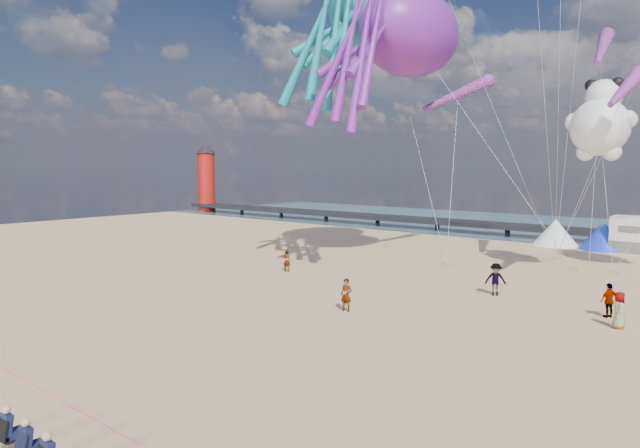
{
  "coord_description": "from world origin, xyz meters",
  "views": [
    {
      "loc": [
        14.32,
        -12.9,
        7.32
      ],
      "look_at": [
        -1.41,
        6.0,
        4.74
      ],
      "focal_mm": 32.0,
      "sensor_mm": 36.0,
      "label": 1
    }
  ],
  "objects_px": {
    "tent_blue": "(603,236)",
    "beachgoer_3": "(609,300)",
    "spectator_row": "(32,443)",
    "standing_person": "(346,295)",
    "kite_octopus_purple": "(410,33)",
    "lighthouse": "(207,182)",
    "sandbag_b": "(573,269)",
    "kite_octopus_teal": "(386,15)",
    "beachgoer_0": "(619,310)",
    "sandbag_d": "(589,264)",
    "sandbag_c": "(613,273)",
    "windsock_mid": "(603,48)",
    "windsock_left": "(458,94)",
    "tent_white": "(555,232)",
    "beachgoer_2": "(496,279)",
    "kite_panda": "(600,127)",
    "beachgoer_5": "(287,261)",
    "windsock_right": "(626,88)",
    "sandbag_a": "(446,264)",
    "sandbag_e": "(555,259)"
  },
  "relations": [
    {
      "from": "tent_blue",
      "to": "beachgoer_3",
      "type": "bearing_deg",
      "value": -75.96
    },
    {
      "from": "spectator_row",
      "to": "standing_person",
      "type": "bearing_deg",
      "value": 100.63
    },
    {
      "from": "kite_octopus_purple",
      "to": "lighthouse",
      "type": "bearing_deg",
      "value": -179.42
    },
    {
      "from": "sandbag_b",
      "to": "kite_octopus_teal",
      "type": "relative_size",
      "value": 0.04
    },
    {
      "from": "beachgoer_0",
      "to": "kite_octopus_purple",
      "type": "bearing_deg",
      "value": 50.7
    },
    {
      "from": "kite_octopus_purple",
      "to": "spectator_row",
      "type": "bearing_deg",
      "value": -51.31
    },
    {
      "from": "tent_blue",
      "to": "sandbag_d",
      "type": "xyz_separation_m",
      "value": [
        1.21,
        -8.93,
        -1.09
      ]
    },
    {
      "from": "sandbag_c",
      "to": "windsock_mid",
      "type": "relative_size",
      "value": 0.07
    },
    {
      "from": "beachgoer_0",
      "to": "windsock_left",
      "type": "bearing_deg",
      "value": 32.72
    },
    {
      "from": "spectator_row",
      "to": "sandbag_c",
      "type": "bearing_deg",
      "value": 82.4
    },
    {
      "from": "tent_white",
      "to": "kite_octopus_teal",
      "type": "distance_m",
      "value": 24.71
    },
    {
      "from": "beachgoer_0",
      "to": "beachgoer_2",
      "type": "distance_m",
      "value": 7.36
    },
    {
      "from": "kite_panda",
      "to": "windsock_mid",
      "type": "height_order",
      "value": "windsock_mid"
    },
    {
      "from": "tent_white",
      "to": "sandbag_d",
      "type": "height_order",
      "value": "tent_white"
    },
    {
      "from": "kite_octopus_purple",
      "to": "windsock_left",
      "type": "height_order",
      "value": "kite_octopus_purple"
    },
    {
      "from": "beachgoer_0",
      "to": "beachgoer_5",
      "type": "xyz_separation_m",
      "value": [
        -20.72,
        0.44,
        -0.09
      ]
    },
    {
      "from": "beachgoer_5",
      "to": "windsock_right",
      "type": "bearing_deg",
      "value": 176.2
    },
    {
      "from": "beachgoer_3",
      "to": "beachgoer_2",
      "type": "bearing_deg",
      "value": -65.99
    },
    {
      "from": "sandbag_a",
      "to": "kite_octopus_purple",
      "type": "distance_m",
      "value": 16.46
    },
    {
      "from": "beachgoer_3",
      "to": "sandbag_b",
      "type": "bearing_deg",
      "value": -123.76
    },
    {
      "from": "tent_blue",
      "to": "sandbag_e",
      "type": "height_order",
      "value": "tent_blue"
    },
    {
      "from": "kite_octopus_purple",
      "to": "sandbag_a",
      "type": "bearing_deg",
      "value": 74.01
    },
    {
      "from": "standing_person",
      "to": "beachgoer_3",
      "type": "distance_m",
      "value": 12.59
    },
    {
      "from": "lighthouse",
      "to": "kite_octopus_teal",
      "type": "distance_m",
      "value": 51.56
    },
    {
      "from": "spectator_row",
      "to": "kite_octopus_purple",
      "type": "height_order",
      "value": "kite_octopus_purple"
    },
    {
      "from": "kite_octopus_purple",
      "to": "windsock_left",
      "type": "xyz_separation_m",
      "value": [
        0.38,
        6.78,
        -3.53
      ]
    },
    {
      "from": "windsock_left",
      "to": "beachgoer_3",
      "type": "bearing_deg",
      "value": -26.7
    },
    {
      "from": "sandbag_b",
      "to": "sandbag_d",
      "type": "bearing_deg",
      "value": 85.91
    },
    {
      "from": "lighthouse",
      "to": "sandbag_e",
      "type": "relative_size",
      "value": 18.0
    },
    {
      "from": "kite_panda",
      "to": "sandbag_c",
      "type": "bearing_deg",
      "value": 82.02
    },
    {
      "from": "beachgoer_3",
      "to": "kite_octopus_purple",
      "type": "xyz_separation_m",
      "value": [
        -14.56,
        5.46,
        15.45
      ]
    },
    {
      "from": "spectator_row",
      "to": "beachgoer_0",
      "type": "xyz_separation_m",
      "value": [
        8.06,
        22.08,
        0.18
      ]
    },
    {
      "from": "kite_panda",
      "to": "windsock_left",
      "type": "bearing_deg",
      "value": 178.05
    },
    {
      "from": "beachgoer_5",
      "to": "windsock_left",
      "type": "height_order",
      "value": "windsock_left"
    },
    {
      "from": "windsock_right",
      "to": "tent_blue",
      "type": "bearing_deg",
      "value": 113.34
    },
    {
      "from": "tent_white",
      "to": "sandbag_c",
      "type": "height_order",
      "value": "tent_white"
    },
    {
      "from": "beachgoer_0",
      "to": "kite_octopus_teal",
      "type": "distance_m",
      "value": 27.81
    },
    {
      "from": "kite_octopus_purple",
      "to": "windsock_left",
      "type": "distance_m",
      "value": 7.66
    },
    {
      "from": "spectator_row",
      "to": "sandbag_a",
      "type": "height_order",
      "value": "spectator_row"
    },
    {
      "from": "sandbag_c",
      "to": "sandbag_e",
      "type": "xyz_separation_m",
      "value": [
        -4.79,
        3.34,
        0.0
      ]
    },
    {
      "from": "lighthouse",
      "to": "kite_octopus_teal",
      "type": "height_order",
      "value": "kite_octopus_teal"
    },
    {
      "from": "beachgoer_2",
      "to": "windsock_mid",
      "type": "distance_m",
      "value": 17.68
    },
    {
      "from": "standing_person",
      "to": "beachgoer_3",
      "type": "height_order",
      "value": "beachgoer_3"
    },
    {
      "from": "windsock_right",
      "to": "sandbag_a",
      "type": "bearing_deg",
      "value": 175.43
    },
    {
      "from": "beachgoer_5",
      "to": "sandbag_a",
      "type": "height_order",
      "value": "beachgoer_5"
    },
    {
      "from": "lighthouse",
      "to": "windsock_right",
      "type": "relative_size",
      "value": 2.09
    },
    {
      "from": "beachgoer_5",
      "to": "kite_octopus_teal",
      "type": "distance_m",
      "value": 20.2
    },
    {
      "from": "beachgoer_5",
      "to": "kite_octopus_purple",
      "type": "relative_size",
      "value": 0.12
    },
    {
      "from": "spectator_row",
      "to": "sandbag_a",
      "type": "xyz_separation_m",
      "value": [
        -5.31,
        31.54,
        -0.54
      ]
    },
    {
      "from": "sandbag_e",
      "to": "kite_octopus_teal",
      "type": "height_order",
      "value": "kite_octopus_teal"
    }
  ]
}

